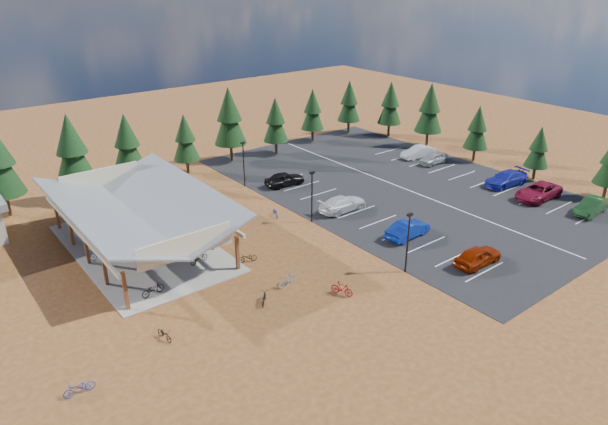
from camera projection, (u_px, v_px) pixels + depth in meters
The scene contains 45 objects.
ground at pixel (282, 244), 47.95m from camera, with size 140.00×140.00×0.00m, color brown.
asphalt_lot at pixel (400, 187), 60.51m from camera, with size 27.00×44.00×0.04m, color black.
concrete_pad at pixel (142, 247), 47.33m from camera, with size 10.60×18.60×0.10m, color gray.
bike_pavilion at pixel (137, 208), 45.78m from camera, with size 11.65×19.40×4.97m.
lamp_post_0 at pixel (408, 239), 42.37m from camera, with size 0.50×0.25×5.14m.
lamp_post_1 at pixel (312, 193), 50.98m from camera, with size 0.50×0.25×5.14m.
lamp_post_2 at pixel (244, 161), 59.59m from camera, with size 0.50×0.25×5.14m.
trash_bin_0 at pixel (204, 233), 49.03m from camera, with size 0.60×0.60×0.90m, color #452518.
trash_bin_1 at pixel (215, 232), 49.26m from camera, with size 0.60×0.60×0.90m, color #452518.
pine_2 at pixel (72, 149), 54.60m from camera, with size 4.02×4.02×9.36m.
pine_3 at pixel (127, 142), 58.98m from camera, with size 3.55×3.55×8.26m.
pine_4 at pixel (185, 138), 62.92m from camera, with size 3.09×3.09×7.19m.
pine_5 at pixel (229, 116), 66.53m from camera, with size 4.03×4.03×9.38m.
pine_6 at pixel (275, 120), 69.48m from camera, with size 3.23×3.23×7.54m.
pine_7 at pixel (313, 109), 74.87m from camera, with size 3.20×3.20×7.45m.
pine_8 at pixel (349, 101), 78.76m from camera, with size 3.33×3.33×7.76m.
pine_10 at pixel (539, 147), 61.40m from camera, with size 2.69×2.69×6.26m.
pine_11 at pixel (477, 127), 67.16m from camera, with size 3.05×3.05×7.10m.
pine_12 at pixel (430, 108), 72.45m from camera, with size 3.72×3.72×8.66m.
pine_13 at pixel (390, 103), 77.15m from camera, with size 3.40×3.40×7.92m.
bike_0 at pixel (153, 289), 40.15m from camera, with size 0.65×1.86×0.98m, color black.
bike_1 at pixel (132, 249), 45.97m from camera, with size 0.46×1.64×0.99m, color gray.
bike_2 at pixel (100, 253), 45.29m from camera, with size 0.64×1.85×0.97m, color #1F4596.
bike_3 at pixel (106, 225), 50.14m from camera, with size 0.46×1.63×0.98m, color #9D290F.
bike_4 at pixel (199, 258), 44.54m from camera, with size 0.61×1.74×0.91m, color black.
bike_5 at pixel (178, 255), 44.88m from camera, with size 0.48×1.68×1.01m, color #94959C.
bike_6 at pixel (154, 222), 51.03m from camera, with size 0.57×1.63×0.86m, color #10468B.
bike_7 at pixel (145, 215), 52.12m from camera, with size 0.53×1.86×1.12m, color maroon.
bike_8 at pixel (164, 334), 35.49m from camera, with size 0.54×1.55×0.82m, color black.
bike_10 at pixel (79, 388), 30.85m from camera, with size 0.62×1.79×0.94m, color #21429D.
bike_11 at pixel (342, 289), 40.29m from camera, with size 0.51×1.80×1.08m, color maroon.
bike_12 at pixel (264, 298), 39.30m from camera, with size 0.57×1.64×0.86m, color black.
bike_13 at pixel (287, 279), 41.48m from camera, with size 0.51×1.82×1.09m, color gray.
bike_14 at pixel (275, 212), 53.23m from camera, with size 0.59×1.70×0.89m, color navy.
bike_15 at pixel (206, 228), 49.83m from camera, with size 0.50×1.77×1.06m, color maroon.
bike_16 at pixel (248, 258), 44.88m from camera, with size 0.56×1.61×0.85m, color black.
car_0 at pixel (478, 256), 44.32m from camera, with size 1.85×4.59×1.56m, color #7C1A01.
car_1 at pixel (408, 229), 48.86m from camera, with size 1.63×4.68×1.54m, color navy.
car_3 at pixel (343, 204), 54.27m from camera, with size 2.13×5.25×1.52m, color silver.
car_4 at pixel (285, 179), 60.64m from camera, with size 1.83×4.55×1.55m, color black.
car_5 at pixel (592, 206), 53.64m from camera, with size 1.67×4.78×1.58m, color #1A411C.
car_6 at pixel (538, 192), 57.07m from camera, with size 2.68×5.82×1.62m, color maroon.
car_7 at pixel (506, 179), 60.59m from camera, with size 2.26×5.55×1.61m, color #192299.
car_8 at pixel (433, 158), 67.47m from camera, with size 1.65×4.11×1.40m, color #999BA2.
car_9 at pixel (418, 152), 69.55m from camera, with size 1.61×4.61×1.52m, color silver.
Camera 1 is at (-24.72, -34.72, 22.25)m, focal length 32.00 mm.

